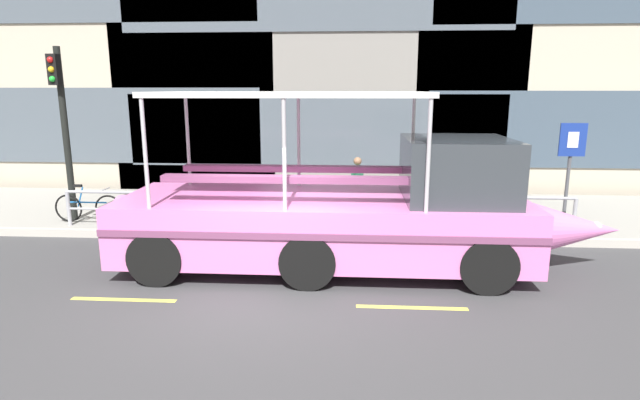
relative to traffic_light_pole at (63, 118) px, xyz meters
The scene contains 11 objects.
ground_plane 7.45m from the traffic_light_pole, 34.56° to the right, with size 120.00×120.00×0.00m, color #3D3D3F.
sidewalk 6.51m from the traffic_light_pole, 16.42° to the left, with size 32.00×4.80×0.18m, color #99968E.
curb_edge 6.34m from the traffic_light_pole, ahead, with size 32.00×0.18×0.18m, color #B2ADA3.
lane_centreline 7.68m from the traffic_light_pole, 37.37° to the right, with size 25.80×0.12×0.01m.
curb_guardrail 6.52m from the traffic_light_pole, ahead, with size 12.10×0.09×0.88m.
traffic_light_pole is the anchor object (origin of this frame).
parking_sign 12.16m from the traffic_light_pole, ahead, with size 0.60×0.12×2.52m.
leaned_bicycle 2.27m from the traffic_light_pole, 16.31° to the right, with size 1.74×0.46×0.96m.
duck_tour_boat 7.71m from the traffic_light_pole, 19.12° to the right, with size 9.73×2.67×3.41m.
pedestrian_near_bow 9.99m from the traffic_light_pole, ahead, with size 0.42×0.28×1.59m.
pedestrian_mid_left 7.49m from the traffic_light_pole, ahead, with size 0.33×0.35×1.55m.
Camera 1 is at (1.41, -8.07, 3.46)m, focal length 28.24 mm.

